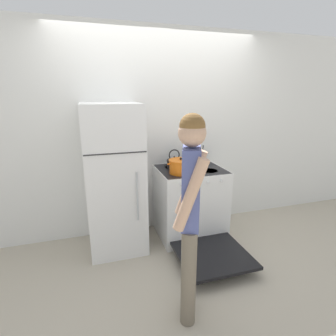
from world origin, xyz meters
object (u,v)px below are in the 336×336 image
object	(u,v)px
refrigerator	(114,179)
person	(190,210)
dutch_oven_pot	(181,166)
tea_kettle	(174,162)
utensil_jar	(201,160)
stove_range	(191,203)

from	to	relation	value
refrigerator	person	bearing A→B (deg)	-70.52
dutch_oven_pot	tea_kettle	size ratio (longest dim) A/B	1.36
tea_kettle	utensil_jar	size ratio (longest dim) A/B	0.89
stove_range	dutch_oven_pot	xyz separation A→B (m)	(-0.18, -0.10, 0.53)
tea_kettle	person	world-z (taller)	person
stove_range	tea_kettle	size ratio (longest dim) A/B	5.97
person	utensil_jar	bearing A→B (deg)	-4.98
tea_kettle	dutch_oven_pot	bearing A→B (deg)	-92.99
person	tea_kettle	bearing A→B (deg)	8.45
stove_range	utensil_jar	size ratio (longest dim) A/B	5.29
dutch_oven_pot	utensil_jar	size ratio (longest dim) A/B	1.21
refrigerator	stove_range	size ratio (longest dim) A/B	1.22
refrigerator	stove_range	distance (m)	1.01
person	dutch_oven_pot	bearing A→B (deg)	5.93
stove_range	refrigerator	bearing A→B (deg)	177.40
refrigerator	tea_kettle	size ratio (longest dim) A/B	7.29
dutch_oven_pot	person	world-z (taller)	person
tea_kettle	utensil_jar	xyz separation A→B (m)	(0.37, 0.01, -0.01)
dutch_oven_pot	tea_kettle	world-z (taller)	tea_kettle
dutch_oven_pot	utensil_jar	world-z (taller)	utensil_jar
stove_range	person	distance (m)	1.37
dutch_oven_pot	tea_kettle	xyz separation A→B (m)	(0.01, 0.27, -0.02)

